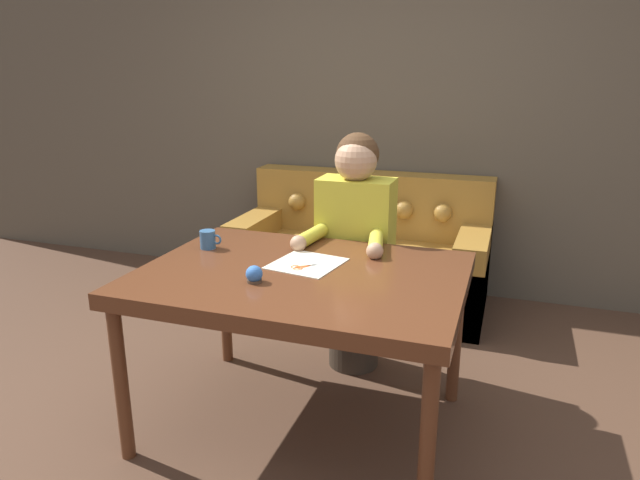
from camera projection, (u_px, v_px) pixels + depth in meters
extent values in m
plane|color=#4C3323|center=(274.00, 428.00, 2.68)|extent=(16.00, 16.00, 0.00)
cube|color=brown|center=(382.00, 115.00, 4.17)|extent=(8.00, 0.06, 2.60)
cube|color=#562D19|center=(302.00, 279.00, 2.49)|extent=(1.40, 1.04, 0.07)
cylinder|color=#562D19|center=(121.00, 384.00, 2.38)|extent=(0.06, 0.06, 0.71)
cylinder|color=#562D19|center=(427.00, 447.00, 1.99)|extent=(0.06, 0.06, 0.71)
cylinder|color=#562D19|center=(225.00, 303.00, 3.21)|extent=(0.06, 0.06, 0.71)
cylinder|color=#562D19|center=(456.00, 336.00, 2.82)|extent=(0.06, 0.06, 0.71)
cube|color=olive|center=(359.00, 274.00, 4.07)|extent=(1.75, 0.82, 0.44)
cube|color=olive|center=(371.00, 203.00, 4.21)|extent=(1.75, 0.22, 0.46)
cube|color=olive|center=(260.00, 252.00, 4.28)|extent=(0.20, 0.82, 0.60)
cube|color=olive|center=(471.00, 275.00, 3.80)|extent=(0.20, 0.82, 0.60)
sphere|color=olive|center=(297.00, 202.00, 4.26)|extent=(0.13, 0.13, 0.13)
sphere|color=olive|center=(331.00, 204.00, 4.18)|extent=(0.13, 0.13, 0.13)
sphere|color=olive|center=(367.00, 207.00, 4.09)|extent=(0.13, 0.13, 0.13)
sphere|color=olive|center=(404.00, 210.00, 4.01)|extent=(0.13, 0.13, 0.13)
sphere|color=olive|center=(443.00, 213.00, 3.93)|extent=(0.13, 0.13, 0.13)
cube|color=white|center=(422.00, 255.00, 3.77)|extent=(0.36, 0.24, 0.00)
cylinder|color=#33281E|center=(354.00, 323.00, 3.20)|extent=(0.28, 0.28, 0.50)
cube|color=gold|center=(356.00, 232.00, 3.05)|extent=(0.40, 0.22, 0.58)
sphere|color=tan|center=(356.00, 160.00, 2.92)|extent=(0.22, 0.22, 0.22)
sphere|color=#472D19|center=(358.00, 154.00, 2.94)|extent=(0.22, 0.22, 0.22)
cylinder|color=gold|center=(311.00, 236.00, 2.87)|extent=(0.10, 0.28, 0.07)
sphere|color=tan|center=(298.00, 243.00, 2.75)|extent=(0.08, 0.08, 0.08)
cylinder|color=gold|center=(376.00, 243.00, 2.77)|extent=(0.12, 0.28, 0.07)
sphere|color=tan|center=(375.00, 251.00, 2.64)|extent=(0.08, 0.08, 0.08)
cube|color=beige|center=(307.00, 264.00, 2.57)|extent=(0.33, 0.35, 0.00)
cube|color=silver|center=(321.00, 263.00, 2.57)|extent=(0.07, 0.10, 0.00)
cube|color=#D1511E|center=(305.00, 267.00, 2.52)|extent=(0.05, 0.07, 0.00)
torus|color=#D1511E|center=(298.00, 269.00, 2.50)|extent=(0.04, 0.04, 0.01)
cube|color=silver|center=(323.00, 265.00, 2.55)|extent=(0.10, 0.07, 0.00)
cube|color=#D1511E|center=(303.00, 266.00, 2.53)|extent=(0.07, 0.05, 0.00)
torus|color=#D1511E|center=(295.00, 267.00, 2.52)|extent=(0.04, 0.04, 0.01)
cylinder|color=silver|center=(311.00, 266.00, 2.54)|extent=(0.01, 0.01, 0.01)
cylinder|color=#335B84|center=(208.00, 239.00, 2.78)|extent=(0.08, 0.08, 0.09)
torus|color=#335B84|center=(217.00, 240.00, 2.77)|extent=(0.05, 0.01, 0.05)
cylinder|color=#4C3828|center=(254.00, 281.00, 2.35)|extent=(0.06, 0.06, 0.01)
sphere|color=#3366B2|center=(254.00, 274.00, 2.34)|extent=(0.07, 0.07, 0.07)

